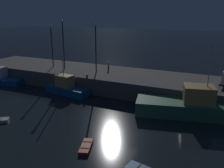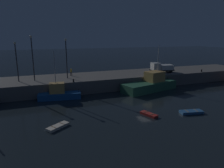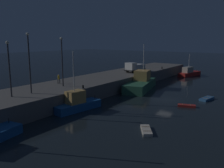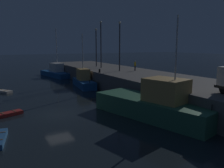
{
  "view_description": "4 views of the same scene",
  "coord_description": "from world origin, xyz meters",
  "px_view_note": "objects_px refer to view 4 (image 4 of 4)",
  "views": [
    {
      "loc": [
        8.9,
        -21.72,
        12.34
      ],
      "look_at": [
        -5.64,
        8.9,
        2.33
      ],
      "focal_mm": 38.99,
      "sensor_mm": 36.0,
      "label": 1
    },
    {
      "loc": [
        -16.33,
        -27.95,
        11.02
      ],
      "look_at": [
        -3.07,
        7.98,
        1.96
      ],
      "focal_mm": 32.39,
      "sensor_mm": 36.0,
      "label": 2
    },
    {
      "loc": [
        -37.1,
        -15.44,
        10.21
      ],
      "look_at": [
        -4.55,
        8.0,
        2.61
      ],
      "focal_mm": 37.54,
      "sensor_mm": 36.0,
      "label": 3
    },
    {
      "loc": [
        21.83,
        -6.16,
        6.8
      ],
      "look_at": [
        -0.97,
        6.6,
        2.39
      ],
      "focal_mm": 36.94,
      "sensor_mm": 36.0,
      "label": 4
    }
  ],
  "objects_px": {
    "dinghy_orange_near": "(3,91)",
    "dockworker": "(135,65)",
    "lamp_post_central": "(120,42)",
    "rowboat_white_mid": "(8,114)",
    "lamp_post_east": "(101,41)",
    "fishing_boat_white": "(57,72)",
    "fishing_trawler_red": "(84,81)",
    "lamp_post_west": "(96,44)",
    "fishing_boat_blue": "(155,104)",
    "bollard_central": "(100,71)"
  },
  "relations": [
    {
      "from": "dinghy_orange_near",
      "to": "dockworker",
      "type": "distance_m",
      "value": 20.76
    },
    {
      "from": "fishing_boat_blue",
      "to": "dockworker",
      "type": "height_order",
      "value": "fishing_boat_blue"
    },
    {
      "from": "fishing_boat_blue",
      "to": "lamp_post_central",
      "type": "relative_size",
      "value": 1.59
    },
    {
      "from": "dockworker",
      "to": "rowboat_white_mid",
      "type": "bearing_deg",
      "value": -69.37
    },
    {
      "from": "rowboat_white_mid",
      "to": "lamp_post_west",
      "type": "bearing_deg",
      "value": 134.87
    },
    {
      "from": "fishing_boat_white",
      "to": "lamp_post_central",
      "type": "xyz_separation_m",
      "value": [
        17.42,
        5.7,
        6.38
      ]
    },
    {
      "from": "lamp_post_east",
      "to": "lamp_post_west",
      "type": "bearing_deg",
      "value": 172.76
    },
    {
      "from": "dockworker",
      "to": "lamp_post_west",
      "type": "bearing_deg",
      "value": -167.92
    },
    {
      "from": "rowboat_white_mid",
      "to": "lamp_post_west",
      "type": "xyz_separation_m",
      "value": [
        -17.99,
        18.07,
        6.83
      ]
    },
    {
      "from": "lamp_post_west",
      "to": "lamp_post_east",
      "type": "height_order",
      "value": "lamp_post_east"
    },
    {
      "from": "fishing_boat_blue",
      "to": "lamp_post_east",
      "type": "bearing_deg",
      "value": 166.17
    },
    {
      "from": "fishing_boat_white",
      "to": "lamp_post_west",
      "type": "distance_m",
      "value": 11.77
    },
    {
      "from": "rowboat_white_mid",
      "to": "fishing_trawler_red",
      "type": "bearing_deg",
      "value": 131.78
    },
    {
      "from": "dockworker",
      "to": "dinghy_orange_near",
      "type": "bearing_deg",
      "value": -104.01
    },
    {
      "from": "lamp_post_west",
      "to": "dockworker",
      "type": "bearing_deg",
      "value": 12.08
    },
    {
      "from": "fishing_boat_blue",
      "to": "dinghy_orange_near",
      "type": "xyz_separation_m",
      "value": [
        -20.0,
        -11.76,
        -1.1
      ]
    },
    {
      "from": "lamp_post_east",
      "to": "dockworker",
      "type": "relative_size",
      "value": 5.24
    },
    {
      "from": "dinghy_orange_near",
      "to": "lamp_post_central",
      "type": "bearing_deg",
      "value": 77.77
    },
    {
      "from": "dinghy_orange_near",
      "to": "dockworker",
      "type": "height_order",
      "value": "dockworker"
    },
    {
      "from": "rowboat_white_mid",
      "to": "dockworker",
      "type": "distance_m",
      "value": 21.93
    },
    {
      "from": "fishing_boat_white",
      "to": "lamp_post_east",
      "type": "relative_size",
      "value": 1.25
    },
    {
      "from": "fishing_boat_blue",
      "to": "dinghy_orange_near",
      "type": "bearing_deg",
      "value": -149.55
    },
    {
      "from": "fishing_trawler_red",
      "to": "dockworker",
      "type": "xyz_separation_m",
      "value": [
        3.54,
        7.77,
        2.49
      ]
    },
    {
      "from": "fishing_trawler_red",
      "to": "fishing_boat_white",
      "type": "xyz_separation_m",
      "value": [
        -15.03,
        -0.25,
        -0.13
      ]
    },
    {
      "from": "fishing_trawler_red",
      "to": "rowboat_white_mid",
      "type": "height_order",
      "value": "fishing_trawler_red"
    },
    {
      "from": "rowboat_white_mid",
      "to": "dockworker",
      "type": "relative_size",
      "value": 1.7
    },
    {
      "from": "bollard_central",
      "to": "lamp_post_west",
      "type": "bearing_deg",
      "value": 157.28
    },
    {
      "from": "rowboat_white_mid",
      "to": "fishing_boat_blue",
      "type": "bearing_deg",
      "value": 58.66
    },
    {
      "from": "fishing_trawler_red",
      "to": "dinghy_orange_near",
      "type": "bearing_deg",
      "value": -96.68
    },
    {
      "from": "rowboat_white_mid",
      "to": "dinghy_orange_near",
      "type": "bearing_deg",
      "value": 178.18
    },
    {
      "from": "lamp_post_west",
      "to": "fishing_boat_white",
      "type": "bearing_deg",
      "value": -144.74
    },
    {
      "from": "dinghy_orange_near",
      "to": "lamp_post_central",
      "type": "height_order",
      "value": "lamp_post_central"
    },
    {
      "from": "fishing_trawler_red",
      "to": "lamp_post_east",
      "type": "bearing_deg",
      "value": 127.29
    },
    {
      "from": "rowboat_white_mid",
      "to": "lamp_post_east",
      "type": "relative_size",
      "value": 0.32
    },
    {
      "from": "lamp_post_central",
      "to": "bollard_central",
      "type": "distance_m",
      "value": 5.97
    },
    {
      "from": "lamp_post_east",
      "to": "dinghy_orange_near",
      "type": "bearing_deg",
      "value": -81.66
    },
    {
      "from": "rowboat_white_mid",
      "to": "bollard_central",
      "type": "bearing_deg",
      "value": 120.49
    },
    {
      "from": "fishing_boat_white",
      "to": "lamp_post_central",
      "type": "distance_m",
      "value": 19.4
    },
    {
      "from": "fishing_boat_blue",
      "to": "fishing_boat_white",
      "type": "relative_size",
      "value": 1.19
    },
    {
      "from": "lamp_post_west",
      "to": "lamp_post_central",
      "type": "xyz_separation_m",
      "value": [
        9.2,
        -0.11,
        0.29
      ]
    },
    {
      "from": "rowboat_white_mid",
      "to": "bollard_central",
      "type": "relative_size",
      "value": 5.13
    },
    {
      "from": "fishing_trawler_red",
      "to": "dockworker",
      "type": "bearing_deg",
      "value": 65.51
    },
    {
      "from": "rowboat_white_mid",
      "to": "lamp_post_central",
      "type": "distance_m",
      "value": 21.22
    },
    {
      "from": "lamp_post_central",
      "to": "dockworker",
      "type": "distance_m",
      "value": 4.56
    },
    {
      "from": "dinghy_orange_near",
      "to": "bollard_central",
      "type": "xyz_separation_m",
      "value": [
        4.36,
        13.58,
        2.7
      ]
    },
    {
      "from": "fishing_trawler_red",
      "to": "dinghy_orange_near",
      "type": "relative_size",
      "value": 2.91
    },
    {
      "from": "rowboat_white_mid",
      "to": "lamp_post_east",
      "type": "xyz_separation_m",
      "value": [
        -15.13,
        17.7,
        7.41
      ]
    },
    {
      "from": "fishing_boat_blue",
      "to": "dockworker",
      "type": "xyz_separation_m",
      "value": [
        -15.04,
        8.12,
        2.27
      ]
    },
    {
      "from": "fishing_trawler_red",
      "to": "fishing_boat_white",
      "type": "bearing_deg",
      "value": -179.03
    },
    {
      "from": "fishing_boat_blue",
      "to": "rowboat_white_mid",
      "type": "relative_size",
      "value": 4.57
    }
  ]
}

